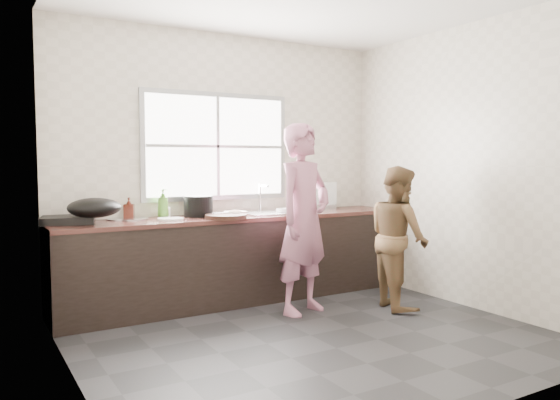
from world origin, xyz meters
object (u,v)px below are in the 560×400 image
glass_jar (167,212)px  bottle_brown_tall (129,209)px  burner (68,219)px  person_side (398,237)px  pot_lid_right (120,219)px  bottle_green (163,203)px  bottle_brown_short (195,207)px  bowl_crabs (303,209)px  woman (304,225)px  wok (94,208)px  cutting_board (226,216)px  bowl_held (284,210)px  black_pot (198,206)px  plate_food (171,219)px  dish_rack (315,195)px  bowl_mince (235,214)px  pot_lid_left (133,219)px

glass_jar → bottle_brown_tall: bearing=166.3°
bottle_brown_tall → burner: bearing=-172.2°
person_side → pot_lid_right: 2.62m
bottle_green → glass_jar: bottle_green is taller
bottle_brown_short → bottle_brown_tall: bearing=180.0°
bowl_crabs → bottle_brown_short: bottle_brown_short is taller
woman → wok: 1.85m
cutting_board → bowl_held: (0.73, 0.15, 0.01)m
bowl_crabs → burner: 2.34m
black_pot → plate_food: bearing=-155.1°
bowl_crabs → bowl_held: 0.26m
bowl_crabs → bottle_green: (-1.48, 0.16, 0.11)m
woman → bowl_held: (0.16, 0.63, 0.08)m
person_side → bottle_brown_tall: size_ratio=7.37×
dish_rack → pot_lid_right: dish_rack is taller
bottle_brown_tall → glass_jar: 0.35m
dish_rack → cutting_board: bearing=-168.2°
person_side → bottle_green: 2.27m
cutting_board → bottle_green: bottle_green is taller
cutting_board → pot_lid_right: bearing=155.3°
bowl_mince → bottle_brown_short: bottle_brown_short is taller
bottle_brown_tall → wok: wok is taller
cutting_board → black_pot: black_pot is taller
black_pot → bottle_brown_short: 0.15m
bowl_held → bottle_brown_short: 0.91m
plate_food → burner: burner is taller
woman → person_side: size_ratio=1.20×
black_pot → glass_jar: 0.31m
bottle_green → black_pot: bearing=-8.8°
pot_lid_left → bowl_held: bearing=-7.7°
bottle_brown_tall → pot_lid_right: (-0.09, -0.03, -0.09)m
bowl_crabs → black_pot: black_pot is taller
cutting_board → glass_jar: bearing=141.9°
bottle_brown_short → pot_lid_right: bottle_brown_short is taller
woman → bottle_brown_tall: bearing=127.0°
person_side → bottle_green: bearing=76.4°
wok → pot_lid_left: 0.47m
burner → pot_lid_right: size_ratio=1.75×
black_pot → wok: bearing=-171.3°
bottle_brown_tall → dish_rack: size_ratio=0.46×
wok → pot_lid_left: bearing=29.2°
black_pot → burner: black_pot is taller
cutting_board → bowl_mince: (0.17, 0.14, 0.01)m
person_side → plate_food: bearing=81.2°
bottle_brown_short → pot_lid_right: bearing=-177.5°
bowl_mince → bottle_brown_short: size_ratio=1.21×
bowl_held → glass_jar: 1.20m
glass_jar → wok: 0.75m
burner → person_side: bearing=-22.5°
black_pot → pot_lid_right: size_ratio=1.14×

